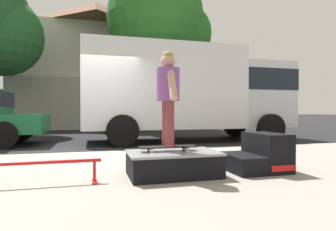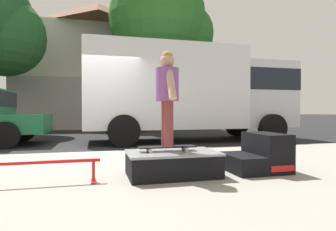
# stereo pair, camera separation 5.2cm
# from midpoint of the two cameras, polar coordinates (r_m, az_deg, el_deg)

# --- Properties ---
(ground_plane) EXTENTS (140.00, 140.00, 0.00)m
(ground_plane) POSITION_cam_midpoint_polar(r_m,az_deg,el_deg) (6.85, -15.15, -7.47)
(ground_plane) COLOR black
(sidewalk_slab) EXTENTS (50.00, 5.00, 0.12)m
(sidewalk_slab) POSITION_cam_midpoint_polar(r_m,az_deg,el_deg) (3.89, -15.21, -12.97)
(sidewalk_slab) COLOR gray
(sidewalk_slab) RESTS_ON ground
(skate_box) EXTENTS (1.21, 0.77, 0.33)m
(skate_box) POSITION_cam_midpoint_polar(r_m,az_deg,el_deg) (3.84, 0.65, -9.52)
(skate_box) COLOR black
(skate_box) RESTS_ON sidewalk_slab
(kicker_ramp) EXTENTS (0.81, 0.77, 0.55)m
(kicker_ramp) POSITION_cam_midpoint_polar(r_m,az_deg,el_deg) (4.37, 17.59, -7.64)
(kicker_ramp) COLOR black
(kicker_ramp) RESTS_ON sidewalk_slab
(grind_rail) EXTENTS (1.29, 0.28, 0.29)m
(grind_rail) POSITION_cam_midpoint_polar(r_m,az_deg,el_deg) (3.68, -24.01, -9.51)
(grind_rail) COLOR red
(grind_rail) RESTS_ON sidewalk_slab
(skateboard) EXTENTS (0.78, 0.21, 0.07)m
(skateboard) POSITION_cam_midpoint_polar(r_m,az_deg,el_deg) (3.84, -0.38, -6.40)
(skateboard) COLOR black
(skateboard) RESTS_ON skate_box
(skater_kid) EXTENTS (0.31, 0.66, 1.29)m
(skater_kid) POSITION_cam_midpoint_polar(r_m,az_deg,el_deg) (3.82, -0.38, 5.13)
(skater_kid) COLOR brown
(skater_kid) RESTS_ON skateboard
(box_truck) EXTENTS (6.91, 2.63, 3.05)m
(box_truck) POSITION_cam_midpoint_polar(r_m,az_deg,el_deg) (9.54, 4.23, 5.14)
(box_truck) COLOR white
(box_truck) RESTS_ON ground
(street_tree_main) EXTENTS (5.31, 4.83, 7.98)m
(street_tree_main) POSITION_cam_midpoint_polar(r_m,az_deg,el_deg) (14.88, -1.53, 18.13)
(street_tree_main) COLOR brown
(street_tree_main) RESTS_ON ground
(house_behind) EXTENTS (9.54, 8.22, 8.40)m
(house_behind) POSITION_cam_midpoint_polar(r_m,az_deg,el_deg) (20.10, -14.54, 10.15)
(house_behind) COLOR beige
(house_behind) RESTS_ON ground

